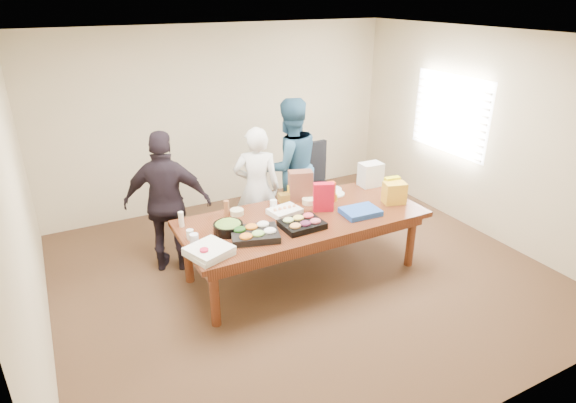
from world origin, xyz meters
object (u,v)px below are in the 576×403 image
person_center (257,189)px  salad_bowl (228,228)px  conference_table (303,245)px  office_chair (319,187)px  sheet_cake (285,211)px  person_right (289,167)px

person_center → salad_bowl: size_ratio=5.05×
conference_table → office_chair: (0.89, 1.11, 0.17)m
sheet_cake → person_center: bearing=82.9°
salad_bowl → office_chair: bearing=31.3°
person_center → office_chair: bearing=-143.3°
office_chair → salad_bowl: (-1.79, -1.09, 0.25)m
office_chair → salad_bowl: office_chair is taller
person_right → conference_table: bearing=70.5°
person_center → sheet_cake: person_center is taller
office_chair → person_right: person_right is taller
sheet_cake → salad_bowl: size_ratio=1.10×
conference_table → sheet_cake: bearing=133.1°
office_chair → person_right: 0.61m
conference_table → sheet_cake: (-0.15, 0.16, 0.41)m
sheet_cake → salad_bowl: bearing=-179.1°
office_chair → salad_bowl: 2.11m
conference_table → person_right: size_ratio=1.50×
person_right → salad_bowl: person_right is taller
person_right → salad_bowl: bearing=40.5°
office_chair → person_right: size_ratio=0.59×
conference_table → salad_bowl: bearing=178.3°
person_right → salad_bowl: 1.71m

